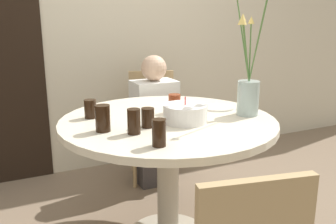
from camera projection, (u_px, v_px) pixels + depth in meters
wall_back at (101, 21)px, 3.19m from camera, size 8.00×0.05×2.60m
dining_table at (168, 142)px, 2.18m from camera, size 1.24×1.24×0.78m
chair_far_back at (153, 119)px, 3.17m from camera, size 0.50×0.50×0.89m
birthday_cake at (185, 113)px, 2.07m from camera, size 0.24×0.24×0.14m
flower_vase at (249, 83)px, 2.19m from camera, size 0.27×0.26×0.75m
side_plate at (218, 107)px, 2.39m from camera, size 0.22×0.22×0.01m
drink_glass_0 at (103, 118)px, 1.90m from camera, size 0.08×0.08×0.14m
drink_glass_1 at (159, 133)px, 1.69m from camera, size 0.06×0.06×0.13m
drink_glass_2 at (134, 121)px, 1.86m from camera, size 0.07×0.07×0.13m
drink_glass_3 at (174, 103)px, 2.27m from camera, size 0.07×0.07×0.11m
drink_glass_4 at (148, 118)px, 1.98m from camera, size 0.07×0.07×0.10m
drink_glass_5 at (90, 109)px, 2.15m from camera, size 0.07×0.07×0.11m
person_woman at (154, 125)px, 3.02m from camera, size 0.34×0.24×1.05m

